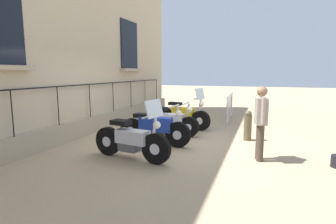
# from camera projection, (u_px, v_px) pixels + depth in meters

# --- Properties ---
(ground_plane) EXTENTS (60.00, 60.00, 0.00)m
(ground_plane) POSITION_uv_depth(u_px,v_px,m) (165.00, 140.00, 7.46)
(ground_plane) COLOR tan
(building_facade) EXTENTS (0.82, 12.77, 7.48)m
(building_facade) POSITION_uv_depth(u_px,v_px,m) (74.00, 11.00, 7.87)
(building_facade) COLOR #C6B28E
(building_facade) RESTS_ON ground_plane
(motorcycle_silver) EXTENTS (1.92, 0.71, 1.33)m
(motorcycle_silver) POSITION_uv_depth(u_px,v_px,m) (132.00, 140.00, 5.76)
(motorcycle_silver) COLOR black
(motorcycle_silver) RESTS_ON ground_plane
(motorcycle_blue) EXTENTS (1.99, 0.60, 1.06)m
(motorcycle_blue) POSITION_uv_depth(u_px,v_px,m) (154.00, 128.00, 6.95)
(motorcycle_blue) COLOR black
(motorcycle_blue) RESTS_ON ground_plane
(motorcycle_white) EXTENTS (1.87, 0.70, 1.00)m
(motorcycle_white) POSITION_uv_depth(u_px,v_px,m) (169.00, 122.00, 8.00)
(motorcycle_white) COLOR black
(motorcycle_white) RESTS_ON ground_plane
(motorcycle_yellow) EXTENTS (2.04, 0.80, 1.37)m
(motorcycle_yellow) POSITION_uv_depth(u_px,v_px,m) (183.00, 116.00, 9.05)
(motorcycle_yellow) COLOR black
(motorcycle_yellow) RESTS_ON ground_plane
(crowd_barrier) EXTENTS (0.13, 2.21, 1.05)m
(crowd_barrier) POSITION_uv_depth(u_px,v_px,m) (230.00, 107.00, 10.30)
(crowd_barrier) COLOR #B7B7BF
(crowd_barrier) RESTS_ON ground_plane
(bollard) EXTENTS (0.21, 0.21, 0.84)m
(bollard) POSITION_uv_depth(u_px,v_px,m) (248.00, 125.00, 7.40)
(bollard) COLOR brown
(bollard) RESTS_ON ground_plane
(pedestrian_standing) EXTENTS (0.28, 0.52, 1.59)m
(pedestrian_standing) POSITION_uv_depth(u_px,v_px,m) (261.00, 119.00, 5.66)
(pedestrian_standing) COLOR #47382D
(pedestrian_standing) RESTS_ON ground_plane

